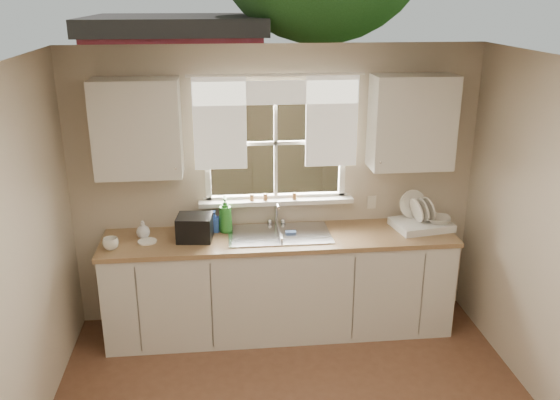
{
  "coord_description": "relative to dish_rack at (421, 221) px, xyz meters",
  "views": [
    {
      "loc": [
        -0.49,
        -3.01,
        2.89
      ],
      "look_at": [
        0.0,
        1.65,
        1.25
      ],
      "focal_mm": 38.0,
      "sensor_mm": 36.0,
      "label": 1
    }
  ],
  "objects": [
    {
      "name": "black_appliance",
      "position": [
        -1.99,
        -0.05,
        0.04
      ],
      "size": [
        0.32,
        0.28,
        0.21
      ],
      "primitive_type": "cube",
      "rotation": [
        0.0,
        0.0,
        -0.11
      ],
      "color": "black",
      "rests_on": "countertop"
    },
    {
      "name": "ceiling",
      "position": [
        -1.27,
        -1.74,
        1.53
      ],
      "size": [
        3.6,
        4.0,
        0.02
      ],
      "primitive_type": "cube",
      "color": "silver",
      "rests_on": "room_walls"
    },
    {
      "name": "soap_bottle_c",
      "position": [
        -2.44,
        0.03,
        0.01
      ],
      "size": [
        0.15,
        0.15,
        0.15
      ],
      "primitive_type": "imported",
      "rotation": [
        0.0,
        0.0,
        0.4
      ],
      "color": "beige",
      "rests_on": "countertop"
    },
    {
      "name": "bowl",
      "position": [
        0.14,
        -0.05,
        0.03
      ],
      "size": [
        0.26,
        0.26,
        0.05
      ],
      "primitive_type": "imported",
      "rotation": [
        0.0,
        0.0,
        -0.24
      ],
      "color": "silver",
      "rests_on": "dish_rack"
    },
    {
      "name": "sink",
      "position": [
        -1.27,
        -0.03,
        -0.13
      ],
      "size": [
        0.88,
        0.52,
        0.4
      ],
      "color": "#B7B7BC",
      "rests_on": "countertop"
    },
    {
      "name": "soap_bottle_a",
      "position": [
        -1.73,
        0.09,
        0.1
      ],
      "size": [
        0.14,
        0.14,
        0.32
      ],
      "primitive_type": "imported",
      "rotation": [
        0.0,
        0.0,
        0.11
      ],
      "color": "#2B822A",
      "rests_on": "countertop"
    },
    {
      "name": "base_cabinets",
      "position": [
        -1.27,
        -0.06,
        -0.54
      ],
      "size": [
        3.0,
        0.62,
        0.87
      ],
      "primitive_type": "cube",
      "color": "silver",
      "rests_on": "ground"
    },
    {
      "name": "upper_cabinet_right",
      "position": [
        -0.12,
        0.09,
        0.88
      ],
      "size": [
        0.7,
        0.33,
        0.8
      ],
      "primitive_type": "cube",
      "color": "silver",
      "rests_on": "room_walls"
    },
    {
      "name": "dish_rack",
      "position": [
        0.0,
        0.0,
        0.0
      ],
      "size": [
        0.54,
        0.45,
        0.31
      ],
      "color": "white",
      "rests_on": "countertop"
    },
    {
      "name": "sill_jars",
      "position": [
        -1.33,
        0.2,
        0.21
      ],
      "size": [
        0.42,
        0.04,
        0.06
      ],
      "color": "brown",
      "rests_on": "window"
    },
    {
      "name": "soap_bottle_b",
      "position": [
        -1.83,
        0.11,
        0.03
      ],
      "size": [
        0.11,
        0.11,
        0.19
      ],
      "primitive_type": "imported",
      "rotation": [
        0.0,
        0.0,
        -0.31
      ],
      "color": "blue",
      "rests_on": "countertop"
    },
    {
      "name": "curtains",
      "position": [
        -1.27,
        0.21,
        0.96
      ],
      "size": [
        1.5,
        0.03,
        0.81
      ],
      "color": "white",
      "rests_on": "room_walls"
    },
    {
      "name": "saucer",
      "position": [
        -2.4,
        -0.07,
        -0.06
      ],
      "size": [
        0.16,
        0.16,
        0.01
      ],
      "primitive_type": "cylinder",
      "color": "white",
      "rests_on": "countertop"
    },
    {
      "name": "cup",
      "position": [
        -2.67,
        -0.2,
        -0.01
      ],
      "size": [
        0.14,
        0.14,
        0.1
      ],
      "primitive_type": "imported",
      "rotation": [
        0.0,
        0.0,
        -0.16
      ],
      "color": "white",
      "rests_on": "countertop"
    },
    {
      "name": "wall_outlet",
      "position": [
        -0.39,
        0.25,
        0.11
      ],
      "size": [
        0.08,
        0.01,
        0.12
      ],
      "primitive_type": "cube",
      "color": "beige",
      "rests_on": "room_walls"
    },
    {
      "name": "window",
      "position": [
        -1.27,
        0.26,
        0.51
      ],
      "size": [
        1.38,
        0.16,
        1.06
      ],
      "color": "white",
      "rests_on": "room_walls"
    },
    {
      "name": "upper_cabinet_left",
      "position": [
        -2.42,
        0.09,
        0.88
      ],
      "size": [
        0.7,
        0.33,
        0.8
      ],
      "primitive_type": "cube",
      "color": "silver",
      "rests_on": "room_walls"
    },
    {
      "name": "room_walls",
      "position": [
        -1.27,
        -1.8,
        0.26
      ],
      "size": [
        3.62,
        4.02,
        2.5
      ],
      "color": "beige",
      "rests_on": "ground"
    },
    {
      "name": "countertop",
      "position": [
        -1.27,
        -0.06,
        -0.08
      ],
      "size": [
        3.04,
        0.65,
        0.04
      ],
      "primitive_type": "cube",
      "color": "#98744C",
      "rests_on": "base_cabinets"
    }
  ]
}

